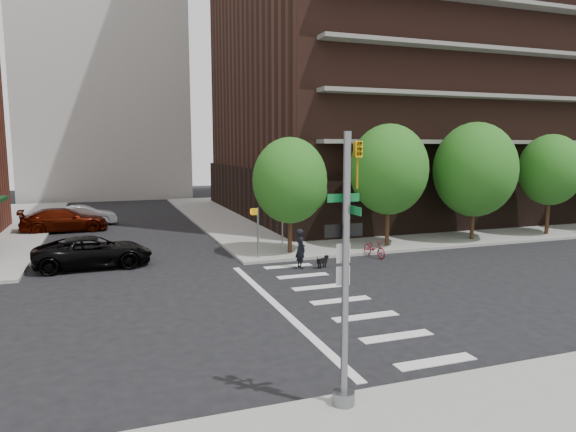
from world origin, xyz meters
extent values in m
plane|color=black|center=(0.00, 0.00, 0.00)|extent=(120.00, 120.00, 0.00)
cube|color=gray|center=(20.50, 23.50, 0.07)|extent=(39.00, 33.00, 0.15)
cube|color=silver|center=(3.00, -6.00, 0.01)|extent=(2.40, 0.50, 0.01)
cube|color=silver|center=(3.00, -4.00, 0.01)|extent=(2.40, 0.50, 0.01)
cube|color=silver|center=(3.00, -2.00, 0.01)|extent=(2.40, 0.50, 0.01)
cube|color=silver|center=(3.00, 0.00, 0.01)|extent=(2.40, 0.50, 0.01)
cube|color=silver|center=(3.00, 2.00, 0.01)|extent=(2.40, 0.50, 0.01)
cube|color=silver|center=(3.00, 4.00, 0.01)|extent=(2.40, 0.50, 0.01)
cube|color=silver|center=(3.00, 6.00, 0.01)|extent=(2.40, 0.50, 0.01)
cube|color=silver|center=(0.50, 0.00, 0.01)|extent=(0.30, 13.00, 0.01)
cube|color=black|center=(18.00, 24.00, 2.15)|extent=(25.50, 25.50, 4.00)
cube|color=maroon|center=(31.20, 14.50, 2.95)|extent=(1.40, 5.00, 0.20)
cylinder|color=#301E11|center=(4.00, 8.50, 1.30)|extent=(0.24, 0.24, 2.30)
sphere|color=#235B19|center=(4.00, 8.50, 4.05)|extent=(4.00, 4.00, 4.00)
cylinder|color=#301E11|center=(10.00, 8.50, 1.45)|extent=(0.24, 0.24, 2.60)
sphere|color=#235B19|center=(10.00, 8.50, 4.55)|extent=(4.50, 4.50, 4.50)
cylinder|color=#301E11|center=(16.00, 8.50, 1.30)|extent=(0.24, 0.24, 2.30)
sphere|color=#235B19|center=(16.00, 8.50, 4.45)|extent=(5.00, 5.00, 5.00)
cylinder|color=#301E11|center=(22.00, 8.50, 1.45)|extent=(0.24, 0.24, 2.60)
sphere|color=#235B19|center=(22.00, 8.50, 4.35)|extent=(4.00, 4.00, 4.00)
cylinder|color=slate|center=(-0.50, -7.50, 3.15)|extent=(0.16, 0.16, 6.00)
cylinder|color=slate|center=(-0.50, -7.50, 0.30)|extent=(0.50, 0.50, 0.30)
imported|color=gold|center=(-0.25, -7.50, 5.45)|extent=(0.16, 0.20, 1.00)
cube|color=#0A5926|center=(-0.50, -7.35, 4.75)|extent=(0.75, 0.02, 0.18)
cube|color=#0A5926|center=(-0.35, -7.50, 4.50)|extent=(0.02, 0.75, 0.18)
cube|color=black|center=(-0.50, -7.38, 4.05)|extent=(0.90, 0.02, 0.28)
cube|color=silver|center=(-0.50, -7.38, 3.55)|extent=(0.32, 0.02, 0.42)
cube|color=silver|center=(-0.50, -7.38, 3.05)|extent=(0.32, 0.02, 0.42)
cylinder|color=slate|center=(2.00, 7.80, 1.45)|extent=(0.10, 0.10, 2.60)
cube|color=gold|center=(1.80, 7.80, 2.55)|extent=(0.32, 0.25, 0.32)
cylinder|color=slate|center=(3.50, 8.30, 1.25)|extent=(0.08, 0.08, 2.20)
cube|color=gold|center=(3.50, 8.15, 2.15)|extent=(0.64, 0.02, 0.64)
imported|color=black|center=(-5.97, 9.00, 0.76)|extent=(2.69, 5.56, 1.52)
imported|color=#3B0B02|center=(-8.08, 20.92, 0.83)|extent=(2.77, 5.86, 1.65)
imported|color=#A4A8AB|center=(-6.87, 23.44, 0.75)|extent=(1.94, 4.68, 1.51)
imported|color=maroon|center=(8.07, 6.50, 0.48)|extent=(0.87, 1.88, 0.95)
imported|color=black|center=(3.45, 5.47, 0.96)|extent=(0.73, 0.50, 1.93)
cube|color=black|center=(4.43, 5.10, 0.36)|extent=(0.59, 0.41, 0.23)
cube|color=black|center=(4.72, 5.23, 0.50)|extent=(0.21, 0.19, 0.16)
cylinder|color=black|center=(4.60, 5.15, 0.12)|extent=(0.06, 0.06, 0.25)
cylinder|color=black|center=(4.27, 5.04, 0.12)|extent=(0.06, 0.06, 0.25)
camera|label=1|loc=(-5.27, -17.20, 5.83)|focal=32.00mm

